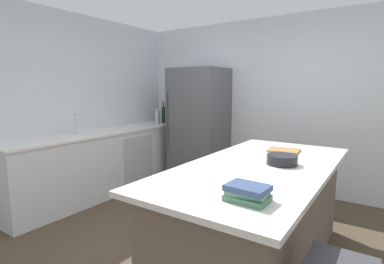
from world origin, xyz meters
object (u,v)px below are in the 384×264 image
at_px(soda_bottle, 157,117).
at_px(refrigerator, 199,126).
at_px(vinegar_bottle, 167,117).
at_px(whiskey_bottle, 157,117).
at_px(cookbook_stack, 247,193).
at_px(mixing_bowl, 282,160).
at_px(sink_faucet, 76,123).
at_px(kitchen_island, 257,215).
at_px(cutting_board, 284,150).
at_px(wine_bottle, 164,115).

bearing_deg(soda_bottle, refrigerator, 9.05).
bearing_deg(vinegar_bottle, soda_bottle, -91.13).
xyz_separation_m(refrigerator, whiskey_bottle, (-0.87, -0.04, 0.11)).
bearing_deg(soda_bottle, cookbook_stack, -41.12).
relative_size(soda_bottle, mixing_bowl, 1.23).
xyz_separation_m(sink_faucet, whiskey_bottle, (0.05, 1.62, -0.04)).
bearing_deg(whiskey_bottle, vinegar_bottle, 67.39).
relative_size(vinegar_bottle, mixing_bowl, 1.06).
bearing_deg(whiskey_bottle, cookbook_stack, -41.42).
bearing_deg(sink_faucet, cookbook_stack, -16.90).
height_order(kitchen_island, vinegar_bottle, vinegar_bottle).
relative_size(kitchen_island, soda_bottle, 7.30).
bearing_deg(cutting_board, whiskey_bottle, 158.39).
distance_m(refrigerator, cookbook_stack, 3.21).
distance_m(mixing_bowl, cutting_board, 0.57).
xyz_separation_m(wine_bottle, cutting_board, (2.53, -1.13, -0.16)).
relative_size(kitchen_island, sink_faucet, 7.66).
bearing_deg(kitchen_island, refrigerator, 134.85).
bearing_deg(wine_bottle, refrigerator, -4.70).
bearing_deg(wine_bottle, whiskey_bottle, -119.85).
xyz_separation_m(sink_faucet, vinegar_bottle, (0.12, 1.81, -0.05)).
relative_size(vinegar_bottle, soda_bottle, 0.86).
distance_m(sink_faucet, vinegar_bottle, 1.82).
distance_m(whiskey_bottle, soda_bottle, 0.12).
distance_m(wine_bottle, mixing_bowl, 3.17).
relative_size(soda_bottle, cookbook_stack, 1.29).
bearing_deg(cookbook_stack, soda_bottle, 138.88).
relative_size(vinegar_bottle, cutting_board, 0.83).
bearing_deg(mixing_bowl, soda_bottle, 150.96).
distance_m(soda_bottle, cutting_board, 2.69).
distance_m(refrigerator, mixing_bowl, 2.47).
distance_m(sink_faucet, cookbook_stack, 3.01).
bearing_deg(whiskey_bottle, mixing_bowl, -29.83).
xyz_separation_m(wine_bottle, whiskey_bottle, (-0.06, -0.10, -0.03)).
bearing_deg(vinegar_bottle, sink_faucet, -93.91).
bearing_deg(vinegar_bottle, kitchen_island, -36.88).
height_order(cookbook_stack, mixing_bowl, cookbook_stack).
bearing_deg(wine_bottle, sink_faucet, -93.45).
bearing_deg(sink_faucet, soda_bottle, 85.58).
bearing_deg(vinegar_bottle, wine_bottle, -102.93).
height_order(refrigerator, mixing_bowl, refrigerator).
xyz_separation_m(vinegar_bottle, cookbook_stack, (2.75, -2.69, -0.08)).
xyz_separation_m(refrigerator, cutting_board, (1.73, -1.06, -0.02)).
relative_size(sink_faucet, wine_bottle, 0.79).
height_order(soda_bottle, mixing_bowl, soda_bottle).
bearing_deg(whiskey_bottle, kitchen_island, -33.20).
bearing_deg(soda_bottle, cutting_board, -20.39).
height_order(sink_faucet, wine_bottle, wine_bottle).
bearing_deg(cutting_board, refrigerator, 148.37).
bearing_deg(refrigerator, vinegar_bottle, 169.02).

